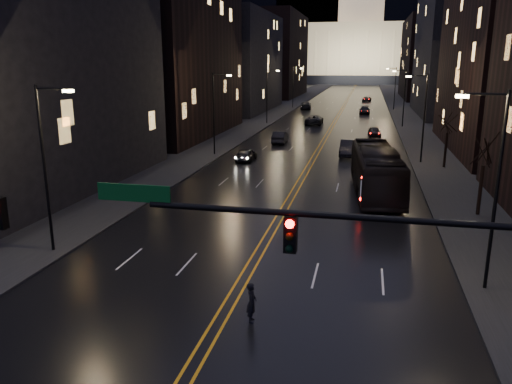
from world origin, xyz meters
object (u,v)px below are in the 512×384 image
Objects in this scene: bus at (376,171)px; oncoming_car_b at (280,137)px; oncoming_car_a at (246,154)px; pedestrian_a at (252,303)px; traffic_signal at (381,259)px; receding_car_a at (349,148)px.

oncoming_car_b is (-11.62, 23.35, -1.07)m from bus.
oncoming_car_b reaches higher than oncoming_car_a.
pedestrian_a is (6.60, -45.09, 0.07)m from oncoming_car_b.
traffic_signal is 3.72× the size of oncoming_car_b.
oncoming_car_b is at bearing 141.93° from receding_car_a.
receding_car_a reaches higher than pedestrian_a.
traffic_signal is at bearing -86.59° from receding_car_a.
receding_car_a reaches higher than oncoming_car_a.
traffic_signal is at bearing -95.77° from bus.
traffic_signal is 51.52m from oncoming_car_b.
pedestrian_a is at bearing 96.17° from oncoming_car_b.
traffic_signal reaches higher than receding_car_a.
traffic_signal is 43.30m from receding_car_a.
traffic_signal is at bearing 109.83° from oncoming_car_a.
oncoming_car_a is 0.88× the size of oncoming_car_b.
oncoming_car_a is 12.59m from oncoming_car_b.
oncoming_car_b is at bearing -95.47° from oncoming_car_a.
bus is 16.53m from receding_car_a.
traffic_signal reaches higher than oncoming_car_a.
bus is 2.53× the size of receding_car_a.
receding_car_a is at bearing 94.48° from bus.
oncoming_car_a is 11.71m from receding_car_a.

